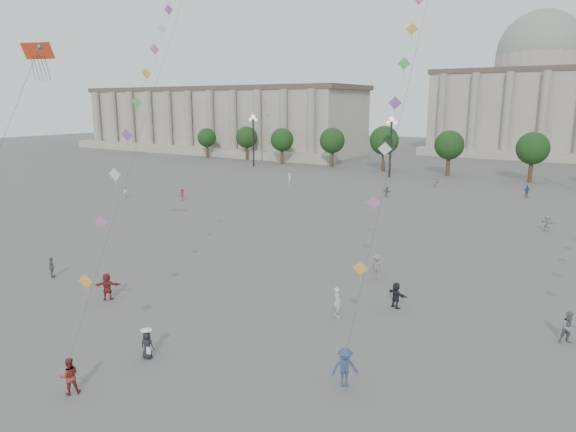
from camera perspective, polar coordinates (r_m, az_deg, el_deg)
The scene contains 23 objects.
ground at distance 28.01m, azimuth -14.83°, elevation -15.55°, with size 360.00×360.00×0.00m, color #52504D.
hall_west at distance 144.76m, azimuth -7.92°, elevation 10.54°, with size 84.00×26.22×17.20m.
hall_central at distance 146.81m, azimuth 25.82°, elevation 11.74°, with size 48.30×34.30×35.50m.
tree_row at distance 96.51m, azimuth 21.47°, elevation 7.10°, with size 137.12×5.12×8.00m.
lamp_post_far_west at distance 107.46m, azimuth -3.88°, elevation 9.43°, with size 2.00×0.90×10.65m.
lamp_post_mid_west at distance 92.89m, azimuth 11.38°, elevation 8.75°, with size 2.00×0.90×10.65m.
person_crowd_0 at distance 79.33m, azimuth 25.01°, elevation 2.51°, with size 1.02×0.43×1.74m, color #38517E.
person_crowd_1 at distance 75.33m, azimuth -17.59°, elevation 2.63°, with size 0.85×0.66×1.75m, color silver.
person_crowd_2 at distance 71.05m, azimuth -11.66°, elevation 2.34°, with size 1.04×0.60×1.61m, color #98293D.
person_crowd_3 at distance 34.15m, azimuth 11.92°, elevation -8.60°, with size 1.58×0.50×1.70m, color black.
person_crowd_4 at distance 84.25m, azimuth 16.09°, elevation 3.66°, with size 1.47×0.47×1.59m, color #B8B8B4.
person_crowd_6 at distance 39.22m, azimuth 9.85°, elevation -5.55°, with size 1.24×0.71×1.92m, color slate.
person_crowd_7 at distance 59.14m, azimuth 26.86°, elevation -0.73°, with size 1.58×0.50×1.70m, color #B5B4B0.
person_crowd_10 at distance 83.47m, azimuth 0.19°, elevation 4.16°, with size 0.68×0.45×1.86m, color white.
person_crowd_12 at distance 73.40m, azimuth 10.93°, elevation 2.64°, with size 1.38×0.44×1.48m, color slate.
person_crowd_13 at distance 32.18m, azimuth 5.47°, elevation -9.50°, with size 0.70×0.46×1.92m, color beige.
tourist_2 at distance 36.76m, azimuth -19.44°, elevation -7.39°, with size 1.72×0.55×1.86m, color maroon.
tourist_3 at distance 42.90m, azimuth -24.77°, elevation -5.20°, with size 0.93×0.39×1.59m, color slate.
kite_flyer_0 at distance 26.26m, azimuth -23.12°, elevation -16.04°, with size 0.84×0.66×1.73m, color maroon.
kite_flyer_1 at distance 24.99m, azimuth 6.35°, elevation -16.34°, with size 1.23×0.71×1.91m, color navy.
kite_flyer_2 at distance 32.68m, azimuth 28.75°, elevation -10.81°, with size 0.88×0.68×1.81m, color slate.
hat_person at distance 28.24m, azimuth -15.39°, elevation -13.53°, with size 0.81×0.64×1.69m.
dragon_kite at distance 38.79m, azimuth -26.01°, elevation 14.98°, with size 2.25×4.36×16.52m.
Camera 1 is at (18.66, -16.39, 12.96)m, focal length 32.00 mm.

